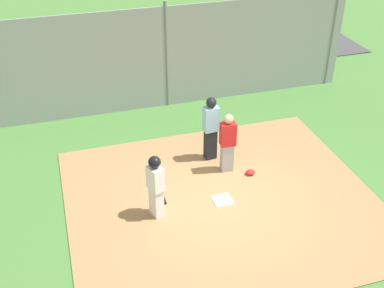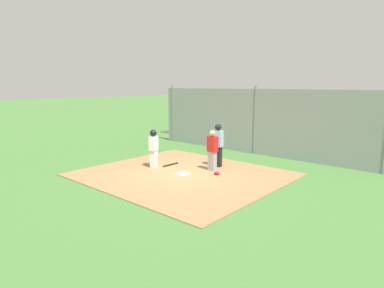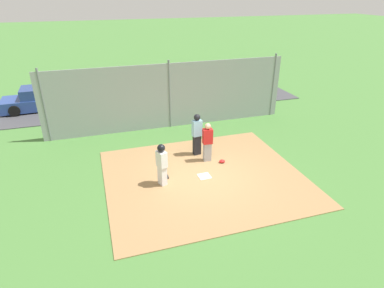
{
  "view_description": "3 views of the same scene",
  "coord_description": "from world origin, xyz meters",
  "px_view_note": "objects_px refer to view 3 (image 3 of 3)",
  "views": [
    {
      "loc": [
        3.28,
        8.34,
        7.22
      ],
      "look_at": [
        0.28,
        -1.58,
        0.71
      ],
      "focal_mm": 45.11,
      "sensor_mm": 36.0,
      "label": 1
    },
    {
      "loc": [
        -8.24,
        8.79,
        3.4
      ],
      "look_at": [
        0.7,
        -1.34,
        0.93
      ],
      "focal_mm": 30.43,
      "sensor_mm": 36.0,
      "label": 2
    },
    {
      "loc": [
        3.56,
        9.76,
        6.36
      ],
      "look_at": [
        0.18,
        -0.96,
        0.96
      ],
      "focal_mm": 30.36,
      "sensor_mm": 36.0,
      "label": 3
    }
  ],
  "objects_px": {
    "catcher": "(207,142)",
    "baseball_bat": "(166,173)",
    "parked_car_blue": "(42,99)",
    "runner": "(162,162)",
    "home_plate": "(204,176)",
    "umpire": "(197,133)",
    "catcher_mask": "(222,161)",
    "parked_car_red": "(151,89)",
    "parked_car_dark": "(109,92)"
  },
  "relations": [
    {
      "from": "catcher",
      "to": "baseball_bat",
      "type": "xyz_separation_m",
      "value": [
        1.84,
        0.51,
        -0.81
      ]
    },
    {
      "from": "catcher",
      "to": "parked_car_blue",
      "type": "distance_m",
      "value": 11.2
    },
    {
      "from": "catcher",
      "to": "parked_car_blue",
      "type": "relative_size",
      "value": 0.38
    },
    {
      "from": "runner",
      "to": "home_plate",
      "type": "bearing_deg",
      "value": -18.83
    },
    {
      "from": "home_plate",
      "to": "umpire",
      "type": "distance_m",
      "value": 2.07
    },
    {
      "from": "baseball_bat",
      "to": "catcher_mask",
      "type": "distance_m",
      "value": 2.35
    },
    {
      "from": "home_plate",
      "to": "umpire",
      "type": "bearing_deg",
      "value": -99.49
    },
    {
      "from": "catcher",
      "to": "parked_car_red",
      "type": "bearing_deg",
      "value": -172.76
    },
    {
      "from": "catcher",
      "to": "parked_car_dark",
      "type": "relative_size",
      "value": 0.37
    },
    {
      "from": "umpire",
      "to": "baseball_bat",
      "type": "distance_m",
      "value": 2.2
    },
    {
      "from": "catcher_mask",
      "to": "runner",
      "type": "bearing_deg",
      "value": 17.41
    },
    {
      "from": "runner",
      "to": "baseball_bat",
      "type": "distance_m",
      "value": 1.13
    },
    {
      "from": "home_plate",
      "to": "runner",
      "type": "height_order",
      "value": "runner"
    },
    {
      "from": "baseball_bat",
      "to": "umpire",
      "type": "bearing_deg",
      "value": 127.72
    },
    {
      "from": "runner",
      "to": "parked_car_red",
      "type": "height_order",
      "value": "runner"
    },
    {
      "from": "catcher",
      "to": "parked_car_dark",
      "type": "height_order",
      "value": "catcher"
    },
    {
      "from": "umpire",
      "to": "parked_car_blue",
      "type": "relative_size",
      "value": 0.42
    },
    {
      "from": "umpire",
      "to": "runner",
      "type": "xyz_separation_m",
      "value": [
        1.9,
        1.85,
        -0.06
      ]
    },
    {
      "from": "catcher",
      "to": "baseball_bat",
      "type": "height_order",
      "value": "catcher"
    },
    {
      "from": "home_plate",
      "to": "catcher",
      "type": "relative_size",
      "value": 0.27
    },
    {
      "from": "parked_car_dark",
      "to": "parked_car_blue",
      "type": "distance_m",
      "value": 3.77
    },
    {
      "from": "runner",
      "to": "catcher_mask",
      "type": "relative_size",
      "value": 6.54
    },
    {
      "from": "parked_car_blue",
      "to": "baseball_bat",
      "type": "bearing_deg",
      "value": 116.51
    },
    {
      "from": "catcher",
      "to": "runner",
      "type": "bearing_deg",
      "value": -56.79
    },
    {
      "from": "runner",
      "to": "parked_car_blue",
      "type": "relative_size",
      "value": 0.37
    },
    {
      "from": "umpire",
      "to": "parked_car_blue",
      "type": "bearing_deg",
      "value": -146.13
    },
    {
      "from": "runner",
      "to": "baseball_bat",
      "type": "height_order",
      "value": "runner"
    },
    {
      "from": "home_plate",
      "to": "parked_car_red",
      "type": "bearing_deg",
      "value": -89.97
    },
    {
      "from": "baseball_bat",
      "to": "catcher",
      "type": "bearing_deg",
      "value": 107.35
    },
    {
      "from": "umpire",
      "to": "baseball_bat",
      "type": "xyz_separation_m",
      "value": [
        1.62,
        1.17,
        -0.91
      ]
    },
    {
      "from": "catcher",
      "to": "parked_car_blue",
      "type": "xyz_separation_m",
      "value": [
        6.93,
        -8.8,
        -0.26
      ]
    },
    {
      "from": "home_plate",
      "to": "runner",
      "type": "xyz_separation_m",
      "value": [
        1.59,
        0.03,
        0.87
      ]
    },
    {
      "from": "baseball_bat",
      "to": "parked_car_dark",
      "type": "relative_size",
      "value": 0.19
    },
    {
      "from": "baseball_bat",
      "to": "home_plate",
      "type": "bearing_deg",
      "value": 65.41
    },
    {
      "from": "baseball_bat",
      "to": "parked_car_blue",
      "type": "distance_m",
      "value": 10.62
    },
    {
      "from": "catcher_mask",
      "to": "umpire",
      "type": "bearing_deg",
      "value": -54.56
    },
    {
      "from": "catcher",
      "to": "home_plate",
      "type": "bearing_deg",
      "value": -20.55
    },
    {
      "from": "catcher",
      "to": "catcher_mask",
      "type": "distance_m",
      "value": 1.0
    },
    {
      "from": "umpire",
      "to": "parked_car_dark",
      "type": "relative_size",
      "value": 0.41
    },
    {
      "from": "home_plate",
      "to": "runner",
      "type": "relative_size",
      "value": 0.28
    },
    {
      "from": "umpire",
      "to": "runner",
      "type": "relative_size",
      "value": 1.14
    },
    {
      "from": "home_plate",
      "to": "umpire",
      "type": "xyz_separation_m",
      "value": [
        -0.3,
        -1.82,
        0.93
      ]
    },
    {
      "from": "runner",
      "to": "parked_car_dark",
      "type": "height_order",
      "value": "runner"
    },
    {
      "from": "home_plate",
      "to": "parked_car_blue",
      "type": "relative_size",
      "value": 0.1
    },
    {
      "from": "parked_car_red",
      "to": "runner",
      "type": "bearing_deg",
      "value": -95.35
    },
    {
      "from": "umpire",
      "to": "catcher_mask",
      "type": "relative_size",
      "value": 7.44
    },
    {
      "from": "baseball_bat",
      "to": "parked_car_red",
      "type": "bearing_deg",
      "value": 174.06
    },
    {
      "from": "catcher_mask",
      "to": "baseball_bat",
      "type": "bearing_deg",
      "value": 3.45
    },
    {
      "from": "baseball_bat",
      "to": "parked_car_red",
      "type": "distance_m",
      "value": 9.65
    },
    {
      "from": "baseball_bat",
      "to": "parked_car_red",
      "type": "relative_size",
      "value": 0.19
    }
  ]
}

